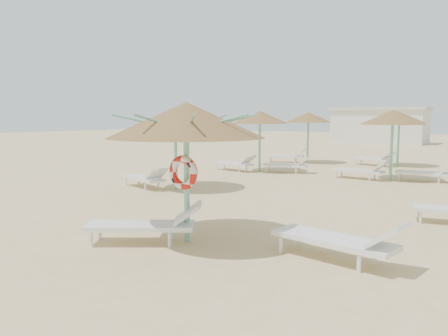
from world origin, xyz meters
The scene contains 6 objects.
ground centered at (0.00, 0.00, 0.00)m, with size 120.00×120.00×0.00m, color #D4B881.
main_palapa centered at (-0.43, -0.15, 2.32)m, with size 2.98×2.98×2.67m.
lounger_main_a centered at (-0.96, -0.68, 0.38)m, with size 2.17×1.76×0.79m.
lounger_main_b centered at (2.45, 0.33, 0.39)m, with size 2.30×1.00×0.81m.
palapa_field centered at (2.71, 9.95, 2.30)m, with size 17.91×13.87×2.71m.
service_hut centered at (-6.00, 35.00, 1.64)m, with size 8.40×4.40×3.25m.
Camera 1 is at (4.77, -6.56, 2.39)m, focal length 35.00 mm.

